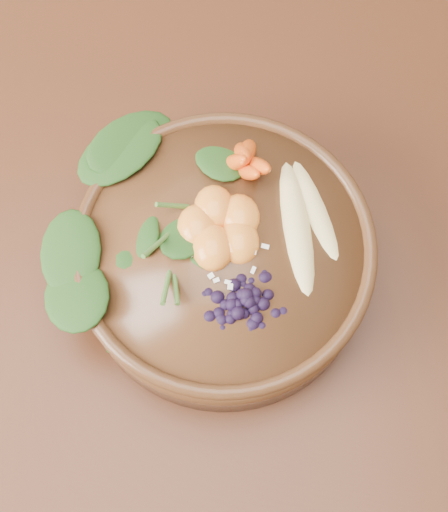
{
  "coord_description": "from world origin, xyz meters",
  "views": [
    {
      "loc": [
        0.13,
        -0.21,
        1.43
      ],
      "look_at": [
        0.16,
        0.03,
        0.8
      ],
      "focal_mm": 50.0,
      "sensor_mm": 36.0,
      "label": 1
    }
  ],
  "objects": [
    {
      "name": "mandarin_cluster",
      "position": [
        0.16,
        0.05,
        0.84
      ],
      "size": [
        0.1,
        0.1,
        0.03
      ],
      "primitive_type": null,
      "rotation": [
        0.0,
        0.0,
        0.19
      ],
      "color": "orange",
      "rests_on": "stoneware_bowl"
    },
    {
      "name": "blueberry_pile",
      "position": [
        0.17,
        -0.03,
        0.84
      ],
      "size": [
        0.15,
        0.12,
        0.04
      ],
      "primitive_type": null,
      "rotation": [
        0.0,
        0.0,
        0.19
      ],
      "color": "black",
      "rests_on": "stoneware_bowl"
    },
    {
      "name": "coconut_flakes",
      "position": [
        0.16,
        0.01,
        0.83
      ],
      "size": [
        0.1,
        0.08,
        0.01
      ],
      "primitive_type": null,
      "rotation": [
        0.0,
        0.0,
        0.19
      ],
      "color": "white",
      "rests_on": "stoneware_bowl"
    },
    {
      "name": "banana_halves",
      "position": [
        0.24,
        0.05,
        0.84
      ],
      "size": [
        0.06,
        0.16,
        0.03
      ],
      "rotation": [
        0.0,
        0.0,
        0.19
      ],
      "color": "#E0CC84",
      "rests_on": "stoneware_bowl"
    },
    {
      "name": "stoneware_bowl",
      "position": [
        0.16,
        0.03,
        0.79
      ],
      "size": [
        0.33,
        0.33,
        0.08
      ],
      "primitive_type": "cylinder",
      "rotation": [
        0.0,
        0.0,
        0.19
      ],
      "color": "#4C2E19",
      "rests_on": "dining_table"
    },
    {
      "name": "dining_table",
      "position": [
        0.0,
        0.0,
        0.66
      ],
      "size": [
        1.6,
        0.9,
        0.75
      ],
      "color": "#331C0C",
      "rests_on": "ground"
    },
    {
      "name": "carrot_cluster",
      "position": [
        0.19,
        0.11,
        0.86
      ],
      "size": [
        0.07,
        0.07,
        0.08
      ],
      "primitive_type": null,
      "rotation": [
        0.0,
        0.0,
        0.19
      ],
      "color": "#E1531A",
      "rests_on": "stoneware_bowl"
    },
    {
      "name": "ground",
      "position": [
        0.0,
        0.0,
        0.0
      ],
      "size": [
        4.0,
        4.0,
        0.0
      ],
      "primitive_type": "plane",
      "color": "#381E0F",
      "rests_on": "ground"
    },
    {
      "name": "kale_heap",
      "position": [
        0.1,
        0.08,
        0.85
      ],
      "size": [
        0.21,
        0.2,
        0.04
      ],
      "primitive_type": null,
      "rotation": [
        0.0,
        0.0,
        0.19
      ],
      "color": "#244C19",
      "rests_on": "stoneware_bowl"
    }
  ]
}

